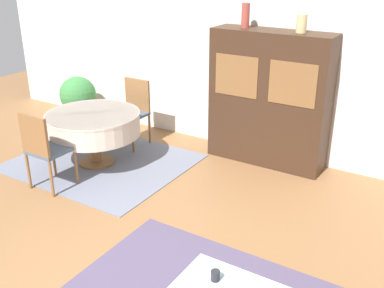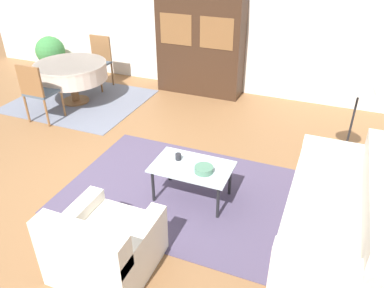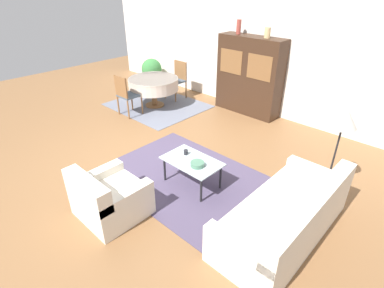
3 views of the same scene
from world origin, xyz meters
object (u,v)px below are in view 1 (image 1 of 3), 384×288
Objects in this scene: dining_chair_far at (133,108)px; potted_plant at (78,96)px; display_cabinet at (269,99)px; dining_table at (93,124)px; dining_chair_near at (44,146)px; cup at (215,275)px; vase_tall at (246,15)px; vase_short at (302,23)px.

dining_chair_far reaches higher than potted_plant.
display_cabinet is at bearing 3.78° from potted_plant.
display_cabinet is 1.43× the size of dining_table.
dining_chair_near is at bearing -54.33° from potted_plant.
cup is (2.84, -1.74, -0.09)m from dining_table.
potted_plant is at bearing 146.18° from cup.
vase_tall reaches higher than display_cabinet.
vase_tall reaches higher than dining_chair_near.
cup is 5.11m from potted_plant.
display_cabinet reaches higher than cup.
potted_plant is (-2.95, -0.22, -1.50)m from vase_tall.
dining_chair_far is at bearing -162.88° from vase_tall.
dining_chair_near is (0.00, -0.85, -0.02)m from dining_table.
potted_plant is (-3.35, -0.22, -0.44)m from display_cabinet.
dining_chair_far is at bearing -10.29° from potted_plant.
cup is 0.10× the size of potted_plant.
dining_chair_near is at bearing 90.00° from dining_chair_far.
dining_chair_near is at bearing 162.65° from cup.
vase_tall is at bearing 179.87° from display_cabinet.
display_cabinet reaches higher than dining_chair_near.
dining_chair_near is 1.00× the size of dining_chair_far.
vase_short reaches higher than dining_chair_far.
dining_chair_far is (0.00, 1.70, 0.00)m from dining_chair_near.
potted_plant is (-1.40, 1.96, -0.11)m from dining_chair_near.
cup is at bearing -67.14° from vase_tall.
cup is at bearing -17.35° from dining_chair_near.
vase_tall reaches higher than potted_plant.
vase_short is (-0.54, 3.07, 1.42)m from cup.
dining_chair_far is 4.43× the size of vase_short.
display_cabinet is 22.62× the size of cup.
vase_short is (0.75, 0.00, -0.05)m from vase_tall.
dining_chair_near is 1.22× the size of potted_plant.
vase_tall is at bearing 40.60° from dining_table.
dining_chair_near is 12.30× the size of cup.
display_cabinet is 5.77× the size of vase_tall.
vase_tall is (-0.40, 0.00, 1.06)m from display_cabinet.
potted_plant reaches higher than cup.
dining_chair_far is 1.22× the size of potted_plant.
display_cabinet is 8.15× the size of vase_short.
potted_plant is at bearing -176.57° from vase_short.
vase_short reaches higher than dining_chair_near.
display_cabinet reaches higher than potted_plant.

